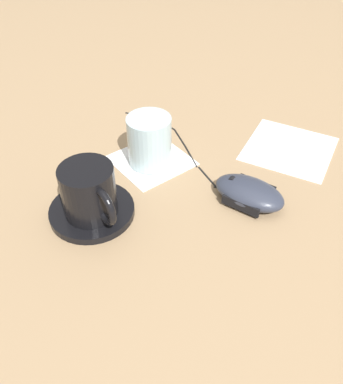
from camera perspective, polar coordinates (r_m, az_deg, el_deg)
The scene contains 8 objects.
ground_plane at distance 0.68m, azimuth 4.59°, elevation 1.59°, with size 3.00×3.00×0.00m, color #9E7F5B.
saucer at distance 0.62m, azimuth -10.54°, elevation -2.49°, with size 0.12×0.12×0.01m, color black.
coffee_cup at distance 0.59m, azimuth -10.87°, elevation -0.00°, with size 0.10×0.08×0.07m.
computer_mouse at distance 0.64m, azimuth 10.32°, elevation -0.09°, with size 0.12×0.08×0.03m.
mouse_cable at distance 0.76m, azimuth 0.41°, elevation 6.95°, with size 0.23×0.15×0.00m.
napkin_under_glass at distance 0.71m, azimuth -2.69°, elevation 4.25°, with size 0.11×0.11×0.00m, color white.
drinking_glass at distance 0.68m, azimuth -2.95°, elevation 6.85°, with size 0.07×0.07×0.08m, color silver.
napkin_spare at distance 0.77m, azimuth 15.41°, elevation 5.62°, with size 0.14×0.14×0.00m, color white.
Camera 1 is at (0.16, -0.49, 0.43)m, focal length 40.00 mm.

